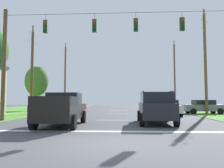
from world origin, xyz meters
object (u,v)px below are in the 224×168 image
Objects in this scene: pickup_truck at (62,109)px; utility_pole_mid_right at (205,61)px; distant_car_oncoming at (203,107)px; distant_car_far_parked at (70,105)px; tree_roadside_far_right at (37,81)px; overhead_signal_span at (116,56)px; utility_pole_mid_left at (32,70)px; suv_black at (156,107)px; utility_pole_far_right at (175,74)px; distant_car_crossing_white at (167,107)px; utility_pole_far_left at (65,76)px.

utility_pole_mid_right is (12.20, 10.60, 4.65)m from pickup_truck.
distant_car_oncoming and distant_car_far_parked have the same top height.
distant_car_far_parked is 6.52m from tree_roadside_far_right.
overhead_signal_span is at bearing -139.48° from utility_pole_mid_right.
utility_pole_mid_right is at bearing 1.42° from utility_pole_mid_left.
suv_black is 1.09× the size of distant_car_far_parked.
distant_car_oncoming is at bearing 43.84° from pickup_truck.
pickup_truck is 27.81m from utility_pole_far_right.
distant_car_crossing_white is 19.51m from tree_roadside_far_right.
tree_roadside_far_right is (-12.03, 15.55, -0.44)m from overhead_signal_span.
suv_black is 0.44× the size of utility_pole_far_left.
suv_black is 1.11× the size of distant_car_oncoming.
utility_pole_mid_left is 1.50× the size of tree_roadside_far_right.
overhead_signal_span reaches higher than distant_car_crossing_white.
pickup_truck is 0.86× the size of tree_roadside_far_right.
pickup_truck is at bearing -77.89° from distant_car_far_parked.
distant_car_crossing_white is at bearing 48.98° from pickup_truck.
utility_pole_far_right is at bearing 26.22° from distant_car_far_parked.
utility_pole_far_right is (6.46, 23.10, 4.74)m from suv_black.
utility_pole_mid_right is 22.17m from utility_pole_far_left.
utility_pole_mid_right reaches higher than distant_car_oncoming.
suv_black reaches higher than distant_car_far_parked.
pickup_truck reaches higher than distant_car_oncoming.
distant_car_crossing_white is 0.38× the size of utility_pole_far_right.
pickup_truck reaches higher than distant_car_far_parked.
utility_pole_far_right reaches higher than distant_car_oncoming.
utility_pole_mid_right reaches higher than pickup_truck.
suv_black is at bearing -28.20° from overhead_signal_span.
utility_pole_mid_right is 18.42m from utility_pole_mid_left.
utility_pole_far_right is (9.03, 21.72, 1.15)m from overhead_signal_span.
suv_black is 0.42× the size of utility_pole_far_right.
distant_car_oncoming is 4.97m from utility_pole_mid_right.
utility_pole_far_left is (-13.93, 14.12, 4.68)m from distant_car_crossing_white.
suv_black is 12.29m from distant_car_oncoming.
distant_car_crossing_white is at bearing -4.46° from utility_pole_mid_left.
distant_car_oncoming is 0.69× the size of tree_roadside_far_right.
distant_car_crossing_white is 0.40× the size of utility_pole_far_left.
distant_car_far_parked is (-9.28, 15.35, -0.27)m from suv_black.
utility_pole_mid_right is 0.97× the size of utility_pole_far_right.
overhead_signal_span is 3.11× the size of pickup_truck.
pickup_truck is 1.24× the size of distant_car_crossing_white.
distant_car_crossing_white and distant_car_far_parked have the same top height.
utility_pole_far_right reaches higher than distant_car_far_parked.
utility_pole_mid_right is at bearing -94.18° from distant_car_oncoming.
utility_pole_far_right reaches higher than distant_car_crossing_white.
utility_pole_mid_left reaches higher than tree_roadside_far_right.
utility_pole_far_right is (15.74, 7.75, 5.02)m from distant_car_far_parked.
tree_roadside_far_right is at bearing -163.66° from utility_pole_far_right.
utility_pole_mid_right is at bearing 40.98° from pickup_truck.
suv_black is 17.94m from distant_car_far_parked.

